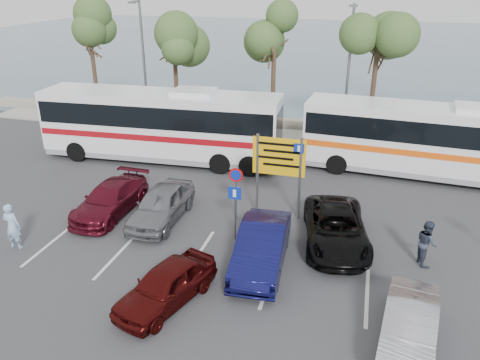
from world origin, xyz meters
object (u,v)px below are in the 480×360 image
(car_maroon, at_px, (110,199))
(pedestrian_far, at_px, (426,243))
(coach_bus_right, at_px, (430,143))
(car_silver_b, at_px, (409,327))
(pedestrian_near, at_px, (12,226))
(car_blue, at_px, (262,247))
(suv_black, at_px, (336,228))
(car_silver_a, at_px, (161,204))
(direction_sign, at_px, (279,163))
(coach_bus_left, at_px, (161,127))
(street_lamp_left, at_px, (143,59))
(car_red, at_px, (166,285))
(street_lamp_right, at_px, (348,68))

(car_maroon, relative_size, pedestrian_far, 2.67)
(coach_bus_right, height_order, car_silver_b, coach_bus_right)
(car_silver_b, height_order, pedestrian_near, pedestrian_near)
(car_blue, xyz_separation_m, suv_black, (2.40, 2.18, -0.07))
(car_silver_a, bearing_deg, pedestrian_near, -142.39)
(direction_sign, relative_size, car_maroon, 0.80)
(coach_bus_left, bearing_deg, street_lamp_left, 123.00)
(car_blue, xyz_separation_m, car_red, (-2.40, -2.82, -0.12))
(street_lamp_left, distance_m, pedestrian_far, 21.28)
(coach_bus_left, xyz_separation_m, car_blue, (7.70, -8.81, -1.13))
(street_lamp_left, distance_m, coach_bus_right, 18.18)
(street_lamp_left, height_order, pedestrian_near, street_lamp_left)
(direction_sign, xyz_separation_m, pedestrian_far, (5.79, -2.20, -1.58))
(direction_sign, height_order, car_red, direction_sign)
(coach_bus_left, height_order, car_maroon, coach_bus_left)
(coach_bus_right, relative_size, car_red, 3.33)
(street_lamp_left, xyz_separation_m, car_maroon, (4.00, -12.02, -3.94))
(coach_bus_right, bearing_deg, street_lamp_left, 167.00)
(car_silver_a, distance_m, suv_black, 7.20)
(car_silver_a, height_order, car_blue, car_blue)
(coach_bus_left, bearing_deg, pedestrian_far, -28.21)
(car_red, relative_size, suv_black, 0.76)
(street_lamp_left, height_order, suv_black, street_lamp_left)
(direction_sign, xyz_separation_m, coach_bus_right, (6.50, 6.28, -0.63))
(street_lamp_left, distance_m, street_lamp_right, 13.00)
(car_silver_b, bearing_deg, car_silver_a, 159.75)
(car_silver_a, xyz_separation_m, car_blue, (4.80, -2.18, 0.03))
(street_lamp_right, bearing_deg, coach_bus_left, -150.43)
(car_blue, relative_size, pedestrian_far, 2.73)
(street_lamp_left, relative_size, car_maroon, 1.77)
(car_maroon, bearing_deg, street_lamp_left, 110.19)
(suv_black, relative_size, pedestrian_near, 2.70)
(direction_sign, bearing_deg, car_silver_b, -53.28)
(car_blue, height_order, car_maroon, car_blue)
(street_lamp_left, relative_size, car_silver_b, 2.03)
(coach_bus_right, relative_size, suv_black, 2.55)
(street_lamp_left, distance_m, car_red, 19.56)
(coach_bus_right, height_order, car_maroon, coach_bus_right)
(car_silver_a, bearing_deg, pedestrian_far, -3.28)
(pedestrian_near, bearing_deg, suv_black, -166.05)
(suv_black, distance_m, pedestrian_far, 3.23)
(coach_bus_right, bearing_deg, pedestrian_near, -143.58)
(car_red, bearing_deg, coach_bus_left, 132.77)
(street_lamp_left, xyz_separation_m, pedestrian_near, (1.94, -15.52, -3.68))
(car_silver_a, distance_m, pedestrian_near, 5.67)
(pedestrian_near, bearing_deg, car_red, 164.90)
(pedestrian_far, bearing_deg, coach_bus_right, -21.05)
(car_silver_b, bearing_deg, pedestrian_far, 87.31)
(street_lamp_right, xyz_separation_m, suv_black, (0.60, -12.02, -3.91))
(direction_sign, distance_m, suv_black, 3.56)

